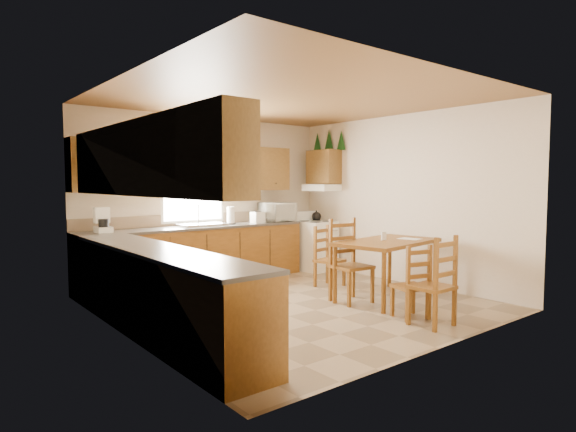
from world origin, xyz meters
TOP-DOWN VIEW (x-y plane):
  - floor at (0.00, 0.00)m, footprint 4.50×4.50m
  - ceiling at (0.00, 0.00)m, footprint 4.50×4.50m
  - wall_left at (-2.25, 0.00)m, footprint 4.50×4.50m
  - wall_right at (2.25, 0.00)m, footprint 4.50×4.50m
  - wall_back at (0.00, 2.25)m, footprint 4.50×4.50m
  - wall_front at (0.00, -2.25)m, footprint 4.50×4.50m
  - lower_cab_back at (-0.38, 1.95)m, footprint 3.75×0.60m
  - lower_cab_left at (-1.95, -0.15)m, footprint 0.60×3.60m
  - counter_back at (-0.38, 1.95)m, footprint 3.75×0.63m
  - counter_left at (-1.95, -0.15)m, footprint 0.63×3.60m
  - backsplash at (-0.38, 2.24)m, footprint 3.75×0.01m
  - upper_cab_back_left at (-1.55, 2.08)m, footprint 1.41×0.33m
  - upper_cab_back_right at (0.86, 2.08)m, footprint 1.25×0.33m
  - upper_cab_left at (-2.08, -0.15)m, footprint 0.33×3.60m
  - upper_cab_stove at (2.08, 1.65)m, footprint 0.33×0.62m
  - range_hood at (2.03, 1.65)m, footprint 0.44×0.62m
  - window_frame at (-0.30, 2.22)m, footprint 1.13×0.02m
  - window_pane at (-0.30, 2.21)m, footprint 1.05×0.01m
  - window_valance at (-0.30, 2.19)m, footprint 1.19×0.01m
  - sink_basin at (-0.30, 1.95)m, footprint 0.75×0.45m
  - pine_decal_a at (2.21, 1.33)m, footprint 0.22×0.22m
  - pine_decal_b at (2.21, 1.65)m, footprint 0.22×0.22m
  - pine_decal_c at (2.21, 1.97)m, footprint 0.22×0.22m
  - stove at (1.88, 1.64)m, footprint 0.61×0.62m
  - coffeemaker at (-1.86, 1.90)m, footprint 0.27×0.30m
  - paper_towel at (0.23, 1.92)m, footprint 0.14×0.14m
  - toaster at (0.75, 1.88)m, footprint 0.26×0.19m
  - microwave at (1.23, 1.95)m, footprint 0.63×0.51m
  - dining_table at (1.19, -0.60)m, footprint 1.63×1.09m
  - chair_near_left at (0.59, -1.74)m, footprint 0.43×0.41m
  - chair_near_right at (0.66, -1.40)m, footprint 0.45×0.44m
  - chair_far_left at (1.12, 0.47)m, footprint 0.46×0.44m
  - chair_far_right at (0.66, -0.43)m, footprint 0.51×0.49m
  - table_paper at (1.58, -0.68)m, footprint 0.27×0.33m
  - table_card at (1.17, -0.56)m, footprint 0.09×0.02m

SIDE VIEW (x-z plane):
  - floor at x=0.00m, z-range 0.00..0.00m
  - dining_table at x=1.19m, z-range 0.00..0.82m
  - chair_near_right at x=0.66m, z-range 0.00..0.88m
  - lower_cab_back at x=-0.38m, z-range 0.00..0.88m
  - lower_cab_left at x=-1.95m, z-range 0.00..0.88m
  - stove at x=1.88m, z-range 0.00..0.89m
  - chair_far_left at x=1.12m, z-range 0.00..0.93m
  - chair_near_left at x=0.59m, z-range 0.00..1.02m
  - chair_far_right at x=0.66m, z-range 0.00..1.12m
  - table_paper at x=1.58m, z-range 0.82..0.82m
  - table_card at x=1.17m, z-range 0.82..0.93m
  - counter_back at x=-0.38m, z-range 0.88..0.92m
  - counter_left at x=-1.95m, z-range 0.88..0.92m
  - sink_basin at x=-0.30m, z-range 0.92..0.96m
  - backsplash at x=-0.38m, z-range 0.92..1.10m
  - toaster at x=0.75m, z-range 0.92..1.11m
  - paper_towel at x=0.23m, z-range 0.92..1.21m
  - microwave at x=1.23m, z-range 0.92..1.25m
  - coffeemaker at x=-1.86m, z-range 0.92..1.27m
  - wall_left at x=-2.25m, z-range 1.35..1.35m
  - wall_right at x=2.25m, z-range 1.35..1.35m
  - wall_back at x=0.00m, z-range 1.35..1.35m
  - wall_front at x=0.00m, z-range 1.35..1.35m
  - range_hood at x=2.03m, z-range 1.46..1.58m
  - window_frame at x=-0.30m, z-range 0.96..2.14m
  - window_pane at x=-0.30m, z-range 1.00..2.10m
  - upper_cab_back_left at x=-1.55m, z-range 1.48..2.23m
  - upper_cab_back_right at x=0.86m, z-range 1.48..2.23m
  - upper_cab_left at x=-2.08m, z-range 1.48..2.23m
  - upper_cab_stove at x=2.08m, z-range 1.59..2.21m
  - window_valance at x=-0.30m, z-range 1.93..2.17m
  - pine_decal_a at x=2.21m, z-range 2.20..2.56m
  - pine_decal_c at x=2.21m, z-range 2.20..2.56m
  - pine_decal_b at x=2.21m, z-range 2.24..2.60m
  - ceiling at x=0.00m, z-range 2.70..2.70m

